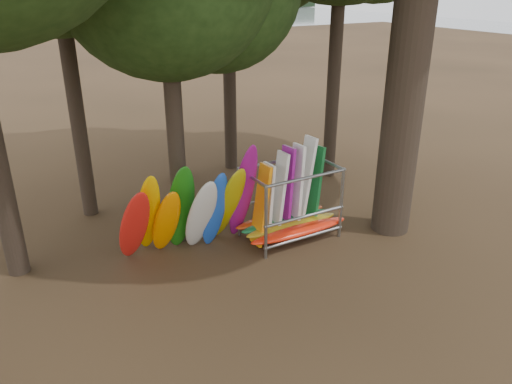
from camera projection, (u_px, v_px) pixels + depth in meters
ground at (261, 265)px, 13.16m from camera, size 120.00×120.00×0.00m
lake at (15, 41)px, 61.07m from camera, size 160.00×160.00×0.00m
kayak_row at (192, 211)px, 13.23m from camera, size 3.79×2.13×3.21m
storage_rack at (290, 205)px, 14.30m from camera, size 3.18×1.56×2.86m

